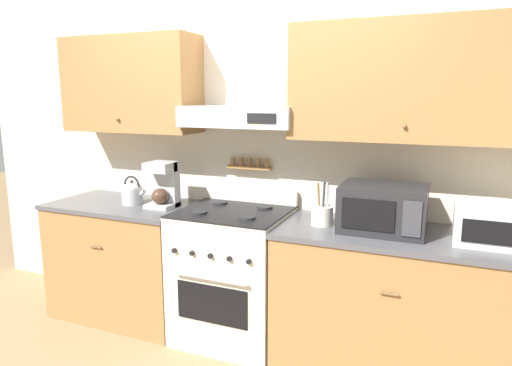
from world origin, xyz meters
name	(u,v)px	position (x,y,z in m)	size (l,w,h in m)	color
ground_plane	(212,359)	(0.00, 0.00, 0.00)	(16.00, 16.00, 0.00)	#937551
wall_back	(259,131)	(0.08, 0.63, 1.47)	(5.20, 0.46, 2.55)	beige
counter_left	(127,258)	(-0.93, 0.34, 0.45)	(1.12, 0.68, 0.91)	olive
counter_right	(394,303)	(1.10, 0.34, 0.45)	(1.46, 0.68, 0.91)	olive
stove_range	(233,274)	(0.00, 0.33, 0.47)	(0.74, 0.68, 1.04)	beige
tea_kettle	(132,193)	(-0.84, 0.34, 0.99)	(0.20, 0.16, 0.22)	#B7B7BC
coffee_maker	(163,185)	(-0.58, 0.36, 1.07)	(0.20, 0.20, 0.34)	#ADAFB5
microwave	(383,208)	(1.00, 0.36, 1.05)	(0.50, 0.40, 0.28)	#232326
utensil_crock	(322,215)	(0.63, 0.34, 0.97)	(0.14, 0.14, 0.28)	silver
toaster_oven	(492,225)	(1.60, 0.34, 1.01)	(0.40, 0.33, 0.21)	white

